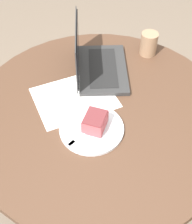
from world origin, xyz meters
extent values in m
plane|color=#6B5B4C|center=(0.00, 0.00, 0.00)|extent=(12.00, 12.00, 0.00)
cylinder|color=#4C3323|center=(0.00, 0.00, 0.01)|extent=(0.50, 0.50, 0.02)
cylinder|color=#4C3323|center=(0.00, 0.00, 0.38)|extent=(0.13, 0.13, 0.73)
cylinder|color=#4C3323|center=(0.00, 0.00, 0.76)|extent=(1.02, 1.02, 0.03)
cube|color=white|center=(-0.02, 0.12, 0.78)|extent=(0.38, 0.35, 0.00)
cylinder|color=silver|center=(-0.10, -0.04, 0.78)|extent=(0.23, 0.23, 0.01)
cube|color=#B74C51|center=(-0.09, -0.05, 0.81)|extent=(0.11, 0.10, 0.05)
cube|color=maroon|center=(-0.09, -0.05, 0.84)|extent=(0.10, 0.10, 0.00)
cube|color=silver|center=(-0.13, -0.04, 0.79)|extent=(0.17, 0.02, 0.00)
cube|color=silver|center=(-0.20, -0.03, 0.79)|extent=(0.03, 0.03, 0.00)
cylinder|color=#997556|center=(0.41, 0.05, 0.83)|extent=(0.08, 0.08, 0.11)
cube|color=#2D2D2D|center=(0.18, 0.13, 0.78)|extent=(0.37, 0.36, 0.02)
cube|color=black|center=(0.18, 0.13, 0.79)|extent=(0.27, 0.26, 0.00)
cube|color=#2D2D2D|center=(0.11, 0.21, 0.89)|extent=(0.24, 0.21, 0.20)
cube|color=black|center=(0.12, 0.21, 0.89)|extent=(0.23, 0.20, 0.18)
camera|label=1|loc=(-0.64, -0.51, 1.66)|focal=50.00mm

